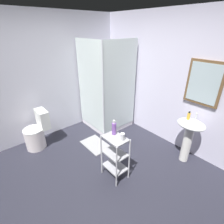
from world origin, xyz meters
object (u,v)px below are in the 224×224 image
object	(u,v)px
conditioner_bottle_purple	(114,128)
pedestal_sink	(189,133)
rinse_cup	(122,137)
bath_mat	(96,145)
toilet	(37,133)
storage_cart	(115,154)
hand_soap_bottle	(189,116)
shower_stall	(106,109)

from	to	relation	value
conditioner_bottle_purple	pedestal_sink	bearing A→B (deg)	61.87
rinse_cup	bath_mat	size ratio (longest dim) A/B	0.17
pedestal_sink	toilet	bearing A→B (deg)	-138.27
conditioner_bottle_purple	storage_cart	bearing A→B (deg)	-30.31
hand_soap_bottle	bath_mat	world-z (taller)	hand_soap_bottle
shower_stall	pedestal_sink	distance (m)	1.88
toilet	conditioner_bottle_purple	world-z (taller)	conditioner_bottle_purple
conditioner_bottle_purple	toilet	bearing A→B (deg)	-154.10
shower_stall	hand_soap_bottle	xyz separation A→B (m)	(1.77, 0.34, 0.41)
hand_soap_bottle	rinse_cup	bearing A→B (deg)	-107.05
hand_soap_bottle	rinse_cup	distance (m)	1.22
shower_stall	conditioner_bottle_purple	bearing A→B (deg)	-33.96
storage_cart	rinse_cup	bearing A→B (deg)	26.51
hand_soap_bottle	pedestal_sink	bearing A→B (deg)	-4.32
hand_soap_bottle	rinse_cup	world-z (taller)	hand_soap_bottle
hand_soap_bottle	bath_mat	distance (m)	1.86
toilet	hand_soap_bottle	xyz separation A→B (m)	(2.04, 1.89, 0.56)
rinse_cup	shower_stall	bearing A→B (deg)	149.61
rinse_cup	storage_cart	bearing A→B (deg)	-153.49
hand_soap_bottle	bath_mat	xyz separation A→B (m)	(-1.32, -0.99, -0.86)
hand_soap_bottle	shower_stall	bearing A→B (deg)	-169.22
conditioner_bottle_purple	rinse_cup	bearing A→B (deg)	-0.75
shower_stall	bath_mat	world-z (taller)	shower_stall
toilet	pedestal_sink	bearing A→B (deg)	41.73
shower_stall	rinse_cup	world-z (taller)	shower_stall
bath_mat	hand_soap_bottle	bearing A→B (deg)	36.97
toilet	bath_mat	bearing A→B (deg)	51.35
hand_soap_bottle	rinse_cup	size ratio (longest dim) A/B	1.41
pedestal_sink	hand_soap_bottle	distance (m)	0.30
storage_cart	hand_soap_bottle	world-z (taller)	hand_soap_bottle
pedestal_sink	conditioner_bottle_purple	world-z (taller)	conditioner_bottle_purple
shower_stall	storage_cart	bearing A→B (deg)	-33.72
pedestal_sink	rinse_cup	bearing A→B (deg)	-110.46
storage_cart	bath_mat	bearing A→B (deg)	165.64
storage_cart	toilet	bearing A→B (deg)	-156.93
shower_stall	rinse_cup	xyz separation A→B (m)	(1.41, -0.83, 0.33)
hand_soap_bottle	storage_cart	bearing A→B (deg)	-110.56
toilet	bath_mat	world-z (taller)	toilet
bath_mat	storage_cart	bearing A→B (deg)	-14.36
shower_stall	toilet	world-z (taller)	shower_stall
shower_stall	toilet	distance (m)	1.58
storage_cart	bath_mat	xyz separation A→B (m)	(-0.86, 0.22, -0.43)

